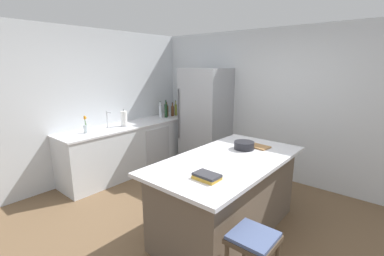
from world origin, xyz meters
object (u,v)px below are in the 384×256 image
soda_bottle (160,111)px  cutting_board (257,146)px  whiskey_bottle (166,110)px  flower_vase (86,127)px  paper_towel_roll (124,119)px  wine_bottle (166,110)px  syrup_bottle (173,111)px  kitchen_island (227,194)px  cookbook_stack (207,176)px  sink_faucet (108,119)px  refrigerator (206,118)px  mixing_bowl (244,145)px  gin_bottle (179,109)px  olive_oil_bottle (176,110)px  bar_stool (253,248)px

soda_bottle → cutting_board: soda_bottle is taller
whiskey_bottle → cutting_board: whiskey_bottle is taller
flower_vase → paper_towel_roll: bearing=85.6°
wine_bottle → soda_bottle: size_ratio=1.09×
wine_bottle → syrup_bottle: bearing=92.7°
kitchen_island → cookbook_stack: 0.80m
sink_faucet → cookbook_stack: sink_faucet is taller
sink_faucet → flower_vase: size_ratio=1.07×
cookbook_stack → cutting_board: size_ratio=0.75×
flower_vase → paper_towel_roll: size_ratio=0.90×
refrigerator → mixing_bowl: 1.88m
syrup_bottle → gin_bottle: bearing=80.9°
syrup_bottle → paper_towel_roll: bearing=-89.3°
olive_oil_bottle → syrup_bottle: bearing=-98.0°
flower_vase → syrup_bottle: 1.97m
whiskey_bottle → wine_bottle: wine_bottle is taller
refrigerator → olive_oil_bottle: refrigerator is taller
bar_stool → whiskey_bottle: whiskey_bottle is taller
flower_vase → gin_bottle: size_ratio=0.95×
gin_bottle → paper_towel_roll: bearing=-90.5°
kitchen_island → cutting_board: (0.04, 0.63, 0.47)m
refrigerator → mixing_bowl: refrigerator is taller
gin_bottle → syrup_bottle: bearing=-99.1°
refrigerator → gin_bottle: 0.86m
whiskey_bottle → cutting_board: 2.67m
cutting_board → sink_faucet: bearing=-166.0°
refrigerator → whiskey_bottle: bearing=-172.6°
soda_bottle → cutting_board: 2.61m
refrigerator → gin_bottle: size_ratio=6.54×
syrup_bottle → soda_bottle: 0.30m
bar_stool → olive_oil_bottle: size_ratio=2.06×
olive_oil_bottle → wine_bottle: 0.29m
refrigerator → olive_oil_bottle: 0.87m
cutting_board → mixing_bowl: bearing=-113.4°
sink_faucet → flower_vase: sink_faucet is taller
kitchen_island → cookbook_stack: size_ratio=7.97×
kitchen_island → whiskey_bottle: 2.94m
gin_bottle → soda_bottle: (-0.10, -0.46, 0.02)m
flower_vase → paper_towel_roll: (0.05, 0.71, 0.04)m
mixing_bowl → cutting_board: size_ratio=0.76×
sink_faucet → soda_bottle: soda_bottle is taller
sink_faucet → paper_towel_roll: (0.08, 0.28, -0.02)m
olive_oil_bottle → mixing_bowl: bearing=-27.0°
wine_bottle → soda_bottle: 0.12m
sink_faucet → mixing_bowl: sink_faucet is taller
soda_bottle → cookbook_stack: 3.25m
whiskey_bottle → cookbook_stack: whiskey_bottle is taller
gin_bottle → syrup_bottle: size_ratio=1.00×
syrup_bottle → soda_bottle: bearing=-104.8°
syrup_bottle → mixing_bowl: (2.37, -1.11, -0.05)m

